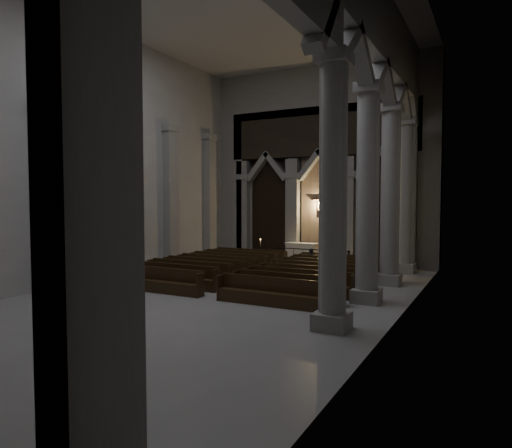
% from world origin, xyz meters
% --- Properties ---
extents(room, '(24.00, 24.10, 12.00)m').
position_xyz_m(room, '(0.00, 0.00, 7.60)').
color(room, '#A29F9A').
rests_on(room, ground).
extents(sanctuary_wall, '(14.00, 0.77, 12.00)m').
position_xyz_m(sanctuary_wall, '(0.00, 11.54, 6.62)').
color(sanctuary_wall, gray).
rests_on(sanctuary_wall, ground).
extents(right_arcade, '(1.00, 24.00, 12.00)m').
position_xyz_m(right_arcade, '(5.50, 1.33, 7.83)').
color(right_arcade, gray).
rests_on(right_arcade, ground).
extents(left_pilasters, '(0.60, 13.00, 8.03)m').
position_xyz_m(left_pilasters, '(-6.75, 3.50, 3.91)').
color(left_pilasters, gray).
rests_on(left_pilasters, ground).
extents(sanctuary_step, '(8.50, 2.60, 0.15)m').
position_xyz_m(sanctuary_step, '(0.00, 10.60, 0.07)').
color(sanctuary_step, gray).
rests_on(sanctuary_step, ground).
extents(altar, '(1.99, 0.80, 1.01)m').
position_xyz_m(altar, '(-0.92, 10.90, 0.66)').
color(altar, beige).
rests_on(altar, sanctuary_step).
extents(altar_rail, '(5.51, 0.09, 1.08)m').
position_xyz_m(altar_rail, '(0.00, 8.73, 0.72)').
color(altar_rail, black).
rests_on(altar_rail, ground).
extents(candle_stand_left, '(0.24, 0.24, 1.44)m').
position_xyz_m(candle_stand_left, '(-3.04, 9.45, 0.39)').
color(candle_stand_left, '#B49037').
rests_on(candle_stand_left, ground).
extents(candle_stand_right, '(0.24, 0.24, 1.40)m').
position_xyz_m(candle_stand_right, '(2.34, 9.01, 0.38)').
color(candle_stand_right, '#B49037').
rests_on(candle_stand_right, ground).
extents(pews, '(9.93, 8.53, 1.01)m').
position_xyz_m(pews, '(-0.00, 3.41, 0.33)').
color(pews, black).
rests_on(pews, ground).
extents(worshipper, '(0.57, 0.47, 1.33)m').
position_xyz_m(worshipper, '(1.36, 6.54, 0.67)').
color(worshipper, black).
rests_on(worshipper, ground).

